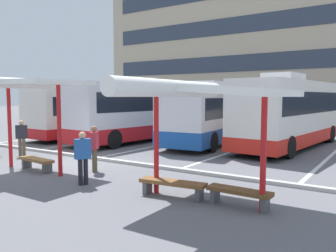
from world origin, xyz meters
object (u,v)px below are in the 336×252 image
object	(u,v)px
waiting_shelter_1	(25,85)
coach_bus_3	(291,113)
coach_bus_1	(149,111)
waiting_shelter_2	(200,91)
bench_1	(36,161)
waiting_passenger_1	(94,145)
waiting_passenger_0	(83,154)
waiting_passenger_2	(22,136)
bench_2	(172,185)
coach_bus_0	(105,111)
coach_bus_2	(216,115)
bench_3	(239,194)

from	to	relation	value
waiting_shelter_1	coach_bus_3	bearing A→B (deg)	61.41
coach_bus_1	waiting_shelter_2	size ratio (longest dim) A/B	2.25
coach_bus_3	bench_1	size ratio (longest dim) A/B	5.96
coach_bus_1	waiting_passenger_1	bearing A→B (deg)	-65.39
waiting_passenger_1	waiting_passenger_0	bearing A→B (deg)	-55.33
waiting_passenger_2	bench_2	bearing A→B (deg)	-10.17
waiting_shelter_1	waiting_shelter_2	world-z (taller)	waiting_shelter_1
coach_bus_3	waiting_passenger_2	bearing A→B (deg)	-134.74
bench_2	bench_1	bearing A→B (deg)	179.18
bench_1	bench_2	xyz separation A→B (m)	(5.94, -0.09, 0.00)
coach_bus_0	waiting_shelter_1	distance (m)	12.11
waiting_shelter_1	bench_2	xyz separation A→B (m)	(5.94, 0.27, -2.74)
coach_bus_0	coach_bus_2	world-z (taller)	coach_bus_0
waiting_shelter_2	bench_3	world-z (taller)	waiting_shelter_2
waiting_passenger_1	waiting_passenger_2	xyz separation A→B (m)	(-5.11, 0.52, -0.02)
coach_bus_0	waiting_passenger_1	distance (m)	12.05
bench_2	waiting_passenger_1	world-z (taller)	waiting_passenger_1
waiting_shelter_2	waiting_passenger_1	xyz separation A→B (m)	(-4.93, 1.30, -1.87)
coach_bus_3	waiting_shelter_2	size ratio (longest dim) A/B	2.01
coach_bus_0	coach_bus_2	distance (m)	8.17
waiting_passenger_0	waiting_passenger_1	world-z (taller)	waiting_passenger_1
coach_bus_3	waiting_passenger_2	size ratio (longest dim) A/B	6.32
coach_bus_1	bench_2	distance (m)	12.61
coach_bus_0	waiting_passenger_0	bearing A→B (deg)	-49.11
bench_1	bench_2	world-z (taller)	same
waiting_passenger_0	waiting_passenger_1	distance (m)	1.85
coach_bus_0	bench_3	distance (m)	17.08
bench_1	bench_2	size ratio (longest dim) A/B	0.92
waiting_shelter_1	bench_1	distance (m)	2.76
waiting_passenger_1	waiting_shelter_2	bearing A→B (deg)	-14.74
coach_bus_0	bench_1	bearing A→B (deg)	-58.52
bench_3	waiting_passenger_1	bearing A→B (deg)	170.99
coach_bus_3	bench_2	xyz separation A→B (m)	(-0.30, -11.16, -1.47)
waiting_passenger_0	waiting_passenger_1	size ratio (longest dim) A/B	0.99
coach_bus_1	bench_2	size ratio (longest dim) A/B	6.13
bench_1	waiting_passenger_2	xyz separation A→B (m)	(-3.21, 1.55, 0.60)
coach_bus_3	coach_bus_1	bearing A→B (deg)	-169.83
waiting_shelter_2	waiting_passenger_0	size ratio (longest dim) A/B	3.15
waiting_shelter_2	waiting_passenger_2	size ratio (longest dim) A/B	3.15
waiting_shelter_2	coach_bus_1	bearing A→B (deg)	131.93
bench_1	waiting_passenger_2	size ratio (longest dim) A/B	1.06
waiting_shelter_1	waiting_shelter_2	xyz separation A→B (m)	(6.84, 0.09, -0.25)
waiting_shelter_2	waiting_passenger_2	xyz separation A→B (m)	(-10.04, 1.82, -1.89)
bench_1	bench_3	distance (m)	7.74
bench_1	waiting_shelter_2	xyz separation A→B (m)	(6.84, -0.26, 2.49)
bench_2	waiting_passenger_0	size ratio (longest dim) A/B	1.16
coach_bus_3	waiting_shelter_1	size ratio (longest dim) A/B	2.40
waiting_shelter_1	waiting_passenger_0	distance (m)	3.65
bench_3	waiting_passenger_0	bearing A→B (deg)	-172.94
bench_3	waiting_passenger_1	distance (m)	5.94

